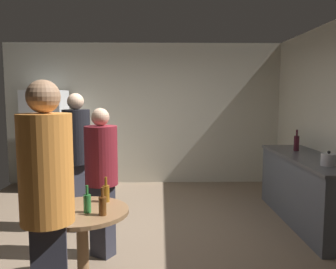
# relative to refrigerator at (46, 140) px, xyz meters

# --- Properties ---
(ground_plane) EXTENTS (5.20, 5.20, 0.10)m
(ground_plane) POSITION_rel_refrigerator_xyz_m (1.78, -2.20, -0.95)
(ground_plane) COLOR #7A6651
(wall_back) EXTENTS (5.32, 0.06, 2.70)m
(wall_back) POSITION_rel_refrigerator_xyz_m (1.78, 0.43, 0.45)
(wall_back) COLOR beige
(wall_back) RESTS_ON ground_plane
(refrigerator) EXTENTS (0.70, 0.68, 1.80)m
(refrigerator) POSITION_rel_refrigerator_xyz_m (0.00, 0.00, 0.00)
(refrigerator) COLOR silver
(refrigerator) RESTS_ON ground_plane
(kitchen_counter) EXTENTS (0.64, 2.19, 0.90)m
(kitchen_counter) POSITION_rel_refrigerator_xyz_m (4.06, -1.82, -0.45)
(kitchen_counter) COLOR #4C515B
(kitchen_counter) RESTS_ON ground_plane
(kettle) EXTENTS (0.24, 0.17, 0.18)m
(kettle) POSITION_rel_refrigerator_xyz_m (4.01, -2.42, 0.07)
(kettle) COLOR #B2B2B7
(kettle) RESTS_ON kitchen_counter
(wine_bottle_on_counter) EXTENTS (0.08, 0.08, 0.31)m
(wine_bottle_on_counter) POSITION_rel_refrigerator_xyz_m (4.07, -1.33, 0.12)
(wine_bottle_on_counter) COLOR #3F141E
(wine_bottle_on_counter) RESTS_ON kitchen_counter
(foreground_table) EXTENTS (0.80, 0.80, 0.73)m
(foreground_table) POSITION_rel_refrigerator_xyz_m (1.40, -3.43, -0.27)
(foreground_table) COLOR olive
(foreground_table) RESTS_ON ground_plane
(beer_bottle_amber) EXTENTS (0.06, 0.06, 0.23)m
(beer_bottle_amber) POSITION_rel_refrigerator_xyz_m (1.58, -3.20, -0.08)
(beer_bottle_amber) COLOR #8C5919
(beer_bottle_amber) RESTS_ON foreground_table
(beer_bottle_brown) EXTENTS (0.06, 0.06, 0.23)m
(beer_bottle_brown) POSITION_rel_refrigerator_xyz_m (1.60, -3.56, -0.08)
(beer_bottle_brown) COLOR #593314
(beer_bottle_brown) RESTS_ON foreground_table
(beer_bottle_green) EXTENTS (0.06, 0.06, 0.23)m
(beer_bottle_green) POSITION_rel_refrigerator_xyz_m (1.47, -3.49, -0.08)
(beer_bottle_green) COLOR #26662D
(beer_bottle_green) RESTS_ON foreground_table
(beer_bottle_clear) EXTENTS (0.06, 0.06, 0.23)m
(beer_bottle_clear) POSITION_rel_refrigerator_xyz_m (1.21, -3.48, -0.08)
(beer_bottle_clear) COLOR silver
(beer_bottle_clear) RESTS_ON foreground_table
(plastic_cup_white) EXTENTS (0.08, 0.08, 0.11)m
(plastic_cup_white) POSITION_rel_refrigerator_xyz_m (1.32, -3.53, -0.11)
(plastic_cup_white) COLOR white
(plastic_cup_white) RESTS_ON foreground_table
(person_in_black_shirt) EXTENTS (0.48, 0.48, 1.73)m
(person_in_black_shirt) POSITION_rel_refrigerator_xyz_m (1.03, -1.98, 0.12)
(person_in_black_shirt) COLOR #2D2D38
(person_in_black_shirt) RESTS_ON ground_plane
(person_in_maroon_shirt) EXTENTS (0.47, 0.47, 1.58)m
(person_in_maroon_shirt) POSITION_rel_refrigerator_xyz_m (1.46, -2.73, 0.02)
(person_in_maroon_shirt) COLOR #2D2D38
(person_in_maroon_shirt) RESTS_ON ground_plane
(person_in_orange_shirt) EXTENTS (0.41, 0.41, 1.80)m
(person_in_orange_shirt) POSITION_rel_refrigerator_xyz_m (1.35, -4.12, 0.16)
(person_in_orange_shirt) COLOR #2D2D38
(person_in_orange_shirt) RESTS_ON ground_plane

